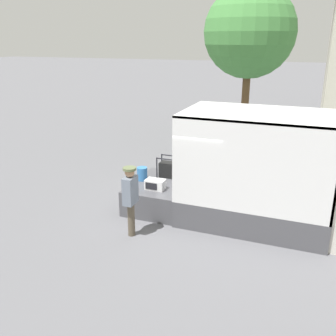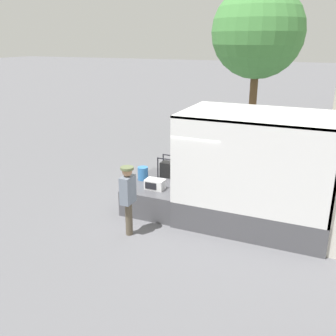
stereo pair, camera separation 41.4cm
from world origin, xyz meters
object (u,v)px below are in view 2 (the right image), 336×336
at_px(worker_person, 128,193).
at_px(street_tree, 258,32).
at_px(box_truck, 315,200).
at_px(portable_generator, 169,169).
at_px(microwave, 155,184).
at_px(orange_bucket, 143,173).

relative_size(worker_person, street_tree, 0.25).
distance_m(box_truck, worker_person, 4.68).
height_order(box_truck, portable_generator, box_truck).
height_order(box_truck, worker_person, box_truck).
xyz_separation_m(box_truck, microwave, (-4.18, -0.54, -0.03)).
bearing_deg(portable_generator, microwave, -88.95).
xyz_separation_m(microwave, street_tree, (0.77, 9.30, 4.15)).
xyz_separation_m(box_truck, street_tree, (-3.41, 8.76, 4.13)).
xyz_separation_m(box_truck, orange_bucket, (-4.83, -0.01, 0.03)).
bearing_deg(box_truck, portable_generator, 172.82).
height_order(worker_person, street_tree, street_tree).
relative_size(box_truck, portable_generator, 9.12).
relative_size(box_truck, orange_bucket, 14.86).
distance_m(portable_generator, orange_bucket, 0.83).
xyz_separation_m(microwave, portable_generator, (-0.02, 1.07, 0.10)).
relative_size(microwave, street_tree, 0.07).
height_order(microwave, worker_person, worker_person).
bearing_deg(box_truck, street_tree, 111.25).
relative_size(orange_bucket, worker_person, 0.22).
distance_m(box_truck, street_tree, 10.26).
bearing_deg(orange_bucket, portable_generator, 40.44).
xyz_separation_m(portable_generator, orange_bucket, (-0.63, -0.54, -0.05)).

